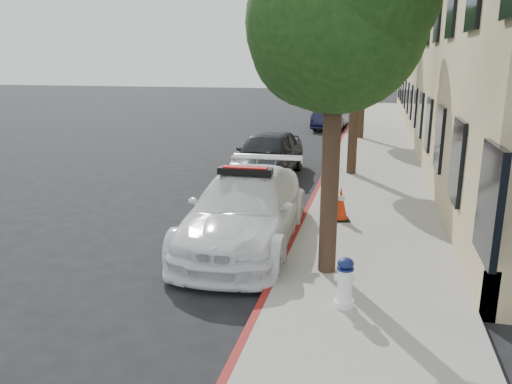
{
  "coord_description": "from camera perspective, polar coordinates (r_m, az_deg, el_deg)",
  "views": [
    {
      "loc": [
        3.58,
        -10.12,
        3.68
      ],
      "look_at": [
        1.21,
        -0.23,
        1.0
      ],
      "focal_mm": 35.0,
      "sensor_mm": 36.0,
      "label": 1
    }
  ],
  "objects": [
    {
      "name": "fire_hydrant",
      "position": [
        7.56,
        10.11,
        -10.18
      ],
      "size": [
        0.32,
        0.29,
        0.76
      ],
      "rotation": [
        0.0,
        0.0,
        0.24
      ],
      "color": "white",
      "rests_on": "sidewalk"
    },
    {
      "name": "sidewalk",
      "position": [
        20.44,
        13.34,
        4.19
      ],
      "size": [
        3.2,
        50.0,
        0.15
      ],
      "primitive_type": "cube",
      "color": "gray",
      "rests_on": "ground"
    },
    {
      "name": "parked_car_far",
      "position": [
        28.6,
        8.67,
        8.7
      ],
      "size": [
        1.9,
        4.66,
        1.5
      ],
      "primitive_type": "imported",
      "rotation": [
        0.0,
        0.0,
        -0.07
      ],
      "color": "black",
      "rests_on": "ground"
    },
    {
      "name": "tree_mid",
      "position": [
        16.13,
        11.61,
        16.17
      ],
      "size": [
        2.77,
        2.64,
        5.43
      ],
      "color": "black",
      "rests_on": "sidewalk"
    },
    {
      "name": "tree_far",
      "position": [
        24.13,
        12.41,
        16.09
      ],
      "size": [
        3.1,
        3.0,
        5.81
      ],
      "color": "black",
      "rests_on": "sidewalk"
    },
    {
      "name": "ground",
      "position": [
        11.35,
        -5.7,
        -4.24
      ],
      "size": [
        120.0,
        120.0,
        0.0
      ],
      "primitive_type": "plane",
      "color": "black",
      "rests_on": "ground"
    },
    {
      "name": "traffic_cone",
      "position": [
        11.5,
        9.65,
        -1.32
      ],
      "size": [
        0.49,
        0.49,
        0.78
      ],
      "rotation": [
        0.0,
        0.0,
        0.24
      ],
      "color": "black",
      "rests_on": "sidewalk"
    },
    {
      "name": "parked_car_mid",
      "position": [
        16.23,
        1.35,
        4.39
      ],
      "size": [
        1.94,
        4.53,
        1.52
      ],
      "primitive_type": "imported",
      "rotation": [
        0.0,
        0.0,
        -0.03
      ],
      "color": "black",
      "rests_on": "ground"
    },
    {
      "name": "police_car",
      "position": [
        10.2,
        -1.19,
        -1.98
      ],
      "size": [
        2.24,
        5.17,
        1.63
      ],
      "rotation": [
        0.0,
        0.0,
        0.03
      ],
      "color": "white",
      "rests_on": "ground"
    },
    {
      "name": "curb_strip",
      "position": [
        20.5,
        9.03,
        4.44
      ],
      "size": [
        0.12,
        50.0,
        0.15
      ],
      "primitive_type": "cube",
      "color": "maroon",
      "rests_on": "ground"
    },
    {
      "name": "building",
      "position": [
        25.78,
        27.19,
        16.13
      ],
      "size": [
        8.0,
        36.0,
        10.0
      ],
      "primitive_type": "cube",
      "color": "tan",
      "rests_on": "ground"
    },
    {
      "name": "tree_near",
      "position": [
        8.16,
        9.35,
        18.75
      ],
      "size": [
        2.92,
        2.82,
        5.62
      ],
      "color": "black",
      "rests_on": "sidewalk"
    }
  ]
}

